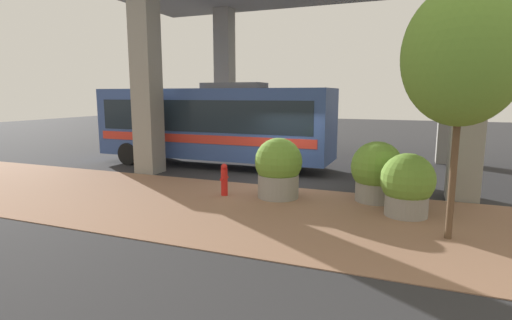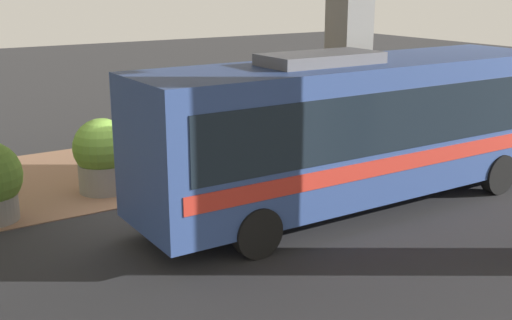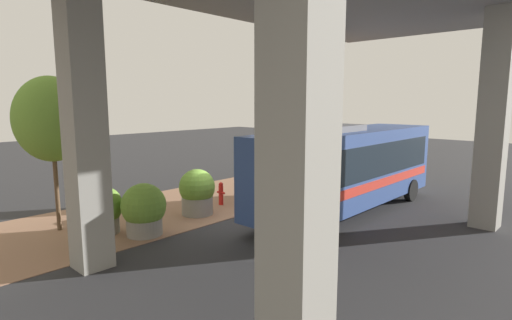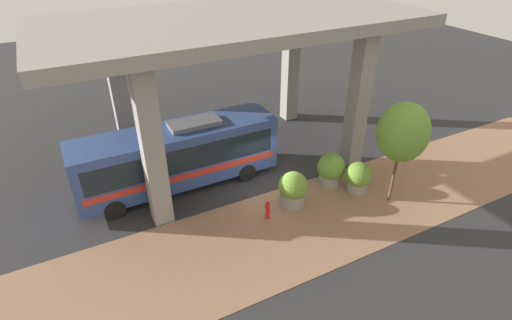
% 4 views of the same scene
% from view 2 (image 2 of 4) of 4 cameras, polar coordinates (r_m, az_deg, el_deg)
% --- Properties ---
extents(ground_plane, '(80.00, 80.00, 0.00)m').
position_cam_2_polar(ground_plane, '(15.43, -9.85, -3.85)').
color(ground_plane, '#2D2D30').
rests_on(ground_plane, ground).
extents(sidewalk_strip, '(6.00, 40.00, 0.02)m').
position_cam_2_polar(sidewalk_strip, '(18.10, -13.59, -1.10)').
color(sidewalk_strip, '#936B51').
rests_on(sidewalk_strip, ground).
extents(bus, '(2.66, 10.47, 3.63)m').
position_cam_2_polar(bus, '(14.64, 8.81, 3.15)').
color(bus, '#334C8C').
rests_on(bus, ground).
extents(fire_hydrant, '(0.43, 0.21, 1.03)m').
position_cam_2_polar(fire_hydrant, '(17.32, -8.71, 0.16)').
color(fire_hydrant, red).
rests_on(fire_hydrant, ground).
extents(planter_back, '(1.45, 1.45, 1.86)m').
position_cam_2_polar(planter_back, '(16.27, -13.46, 0.37)').
color(planter_back, gray).
rests_on(planter_back, ground).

